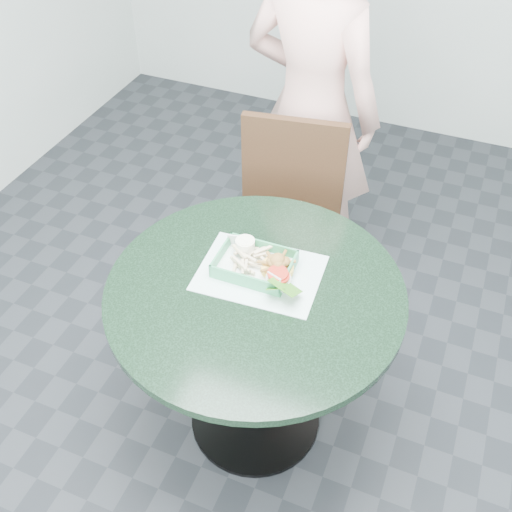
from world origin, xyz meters
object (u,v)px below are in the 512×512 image
at_px(food_basket, 255,270).
at_px(crab_sandwich, 277,268).
at_px(cafe_table, 255,326).
at_px(diner_person, 313,84).
at_px(dining_chair, 283,213).
at_px(sauce_ramekin, 245,248).

distance_m(food_basket, crab_sandwich, 0.08).
xyz_separation_m(cafe_table, diner_person, (-0.14, 0.98, 0.41)).
height_order(dining_chair, sauce_ramekin, dining_chair).
bearing_deg(food_basket, dining_chair, 100.71).
height_order(cafe_table, dining_chair, dining_chair).
xyz_separation_m(crab_sandwich, sauce_ramekin, (-0.13, 0.05, 0.00)).
height_order(cafe_table, food_basket, food_basket).
distance_m(cafe_table, crab_sandwich, 0.24).
height_order(cafe_table, sauce_ramekin, sauce_ramekin).
height_order(dining_chair, food_basket, dining_chair).
relative_size(crab_sandwich, sauce_ramekin, 1.64).
xyz_separation_m(dining_chair, diner_person, (0.00, 0.31, 0.46)).
bearing_deg(crab_sandwich, diner_person, 101.76).
relative_size(food_basket, sauce_ramekin, 3.75).
distance_m(cafe_table, sauce_ramekin, 0.27).
distance_m(food_basket, sauce_ramekin, 0.09).
distance_m(cafe_table, diner_person, 1.07).
distance_m(diner_person, food_basket, 0.94).
distance_m(dining_chair, crab_sandwich, 0.67).
relative_size(food_basket, crab_sandwich, 2.28).
distance_m(crab_sandwich, sauce_ramekin, 0.14).
height_order(diner_person, sauce_ramekin, diner_person).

